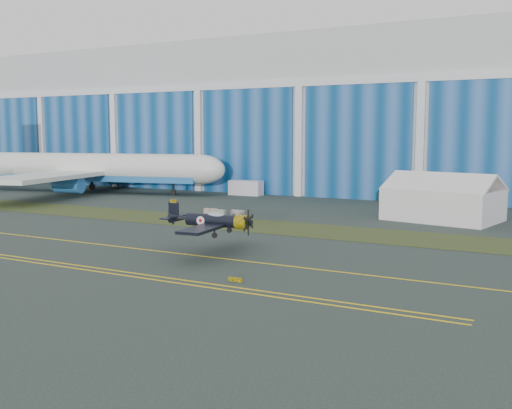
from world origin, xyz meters
The scene contains 16 objects.
ground centered at (0.00, 0.00, 0.00)m, with size 260.00×260.00×0.00m, color #2D3A34.
grass_median centered at (0.00, 14.00, 0.02)m, with size 260.00×10.00×0.02m, color #475128.
hangar centered at (0.00, 71.79, 14.96)m, with size 220.00×45.70×30.00m.
taxiway_centreline centered at (0.00, -5.00, 0.01)m, with size 200.00×0.20×0.02m, color yellow.
edge_line_near centered at (0.00, -14.50, 0.01)m, with size 80.00×0.20×0.02m, color yellow.
edge_line_far centered at (0.00, -13.50, 0.01)m, with size 80.00×0.20×0.02m, color yellow.
guard_board_right centered at (22.00, -12.00, 0.17)m, with size 1.20×0.15×0.35m, color yellow.
warbird centered at (14.18, -2.98, 3.17)m, with size 11.21×13.11×3.63m.
jetliner centered at (-38.99, 36.95, 10.91)m, with size 72.07×64.69×21.83m.
tent centered at (29.64, 30.03, 3.23)m, with size 15.61×12.68×6.46m.
shipping_container centered at (-9.51, 46.28, 1.37)m, with size 6.31×2.53×2.74m, color silver.
tug centered at (17.21, 47.57, 0.78)m, with size 2.67×1.67×1.56m, color yellow.
cart centered at (-71.80, 44.61, 0.60)m, with size 2.00×1.20×1.20m, color white.
barrier_a centered at (-0.63, 19.99, 0.45)m, with size 2.00×0.60×0.90m, color #9F9085.
barrier_b centered at (1.16, 19.49, 0.45)m, with size 2.00×0.60×0.90m, color gray.
barrier_c centered at (3.65, 20.23, 0.45)m, with size 2.00×0.60×0.90m, color #9E9492.
Camera 1 is at (45.04, -51.61, 11.55)m, focal length 42.00 mm.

